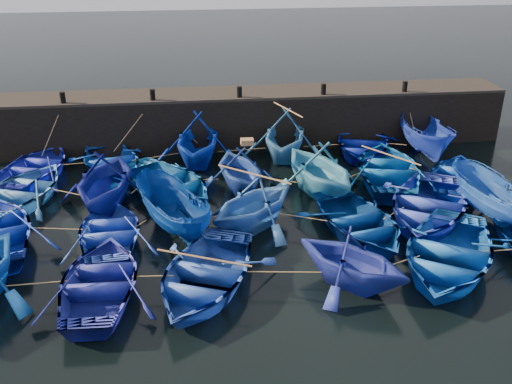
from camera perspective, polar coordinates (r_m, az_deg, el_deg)
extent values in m
plane|color=black|center=(19.23, 1.16, -5.93)|extent=(120.00, 120.00, 0.00)
cube|color=black|center=(28.26, -1.80, 7.29)|extent=(26.00, 2.50, 2.50)
cube|color=black|center=(27.89, -1.84, 9.85)|extent=(26.00, 2.50, 0.12)
cylinder|color=black|center=(27.42, -18.76, 8.94)|extent=(0.24, 0.24, 0.50)
cylinder|color=black|center=(26.89, -10.31, 9.56)|extent=(0.24, 0.24, 0.50)
cylinder|color=black|center=(26.94, -1.67, 9.98)|extent=(0.24, 0.24, 0.50)
cylinder|color=black|center=(27.58, 6.77, 10.18)|extent=(0.24, 0.24, 0.50)
cylinder|color=black|center=(28.77, 14.67, 10.18)|extent=(0.24, 0.24, 0.50)
imported|color=#131DA7|center=(26.21, -21.15, 2.33)|extent=(4.62, 5.59, 1.01)
imported|color=#093ABE|center=(25.73, -14.31, 2.91)|extent=(4.81, 5.77, 1.03)
imported|color=#0528A3|center=(25.83, -5.86, 5.33)|extent=(4.55, 5.09, 2.43)
imported|color=#2D6AB1|center=(26.36, 2.91, 5.80)|extent=(4.94, 5.39, 2.39)
imported|color=#000C71|center=(27.50, 10.56, 4.76)|extent=(5.02, 5.98, 1.06)
imported|color=#1731A4|center=(27.96, 16.63, 5.32)|extent=(2.01, 4.86, 1.85)
imported|color=blue|center=(24.09, -22.23, 0.17)|extent=(4.99, 5.82, 1.02)
imported|color=navy|center=(22.32, -14.81, 1.28)|extent=(4.63, 5.15, 2.41)
imported|color=#084F93|center=(23.26, -8.88, 1.03)|extent=(6.03, 6.34, 1.07)
imported|color=#1F44A5|center=(23.10, -1.62, 2.42)|extent=(3.98, 4.39, 2.00)
imported|color=#3283C7|center=(22.86, 6.35, 2.51)|extent=(5.10, 5.49, 2.36)
imported|color=navy|center=(24.77, 13.14, 2.30)|extent=(5.06, 6.26, 1.15)
imported|color=#093799|center=(25.13, 19.45, 1.55)|extent=(5.02, 5.50, 0.93)
imported|color=blue|center=(20.15, -14.35, -3.73)|extent=(3.49, 4.65, 0.92)
imported|color=navy|center=(20.15, -8.42, -1.85)|extent=(3.46, 4.77, 1.73)
imported|color=blue|center=(20.11, -0.24, -1.03)|extent=(5.27, 5.21, 2.10)
imported|color=navy|center=(20.30, 10.23, -2.92)|extent=(4.48, 5.55, 1.02)
imported|color=#1A2E9C|center=(21.88, 16.77, -1.24)|extent=(6.38, 6.97, 1.18)
imported|color=#1647A3|center=(22.48, 22.64, -0.70)|extent=(2.75, 4.71, 1.71)
imported|color=navy|center=(17.49, -15.23, -8.52)|extent=(3.56, 4.86, 0.98)
imported|color=#1F44AB|center=(17.16, -5.20, -8.17)|extent=(5.37, 6.16, 1.07)
imported|color=navy|center=(17.24, 9.61, -6.58)|extent=(4.82, 4.83, 1.93)
imported|color=#0A4293|center=(18.97, 18.59, -5.81)|extent=(6.40, 6.91, 1.17)
cube|color=#8F633E|center=(22.72, -0.90, 5.05)|extent=(0.51, 0.39, 0.22)
cylinder|color=tan|center=(25.91, -17.77, 2.71)|extent=(1.34, 0.19, 0.04)
cylinder|color=tan|center=(25.82, -10.03, 3.48)|extent=(2.04, 0.66, 0.04)
cylinder|color=tan|center=(26.25, -1.42, 4.24)|extent=(2.21, 0.21, 0.04)
cylinder|color=tan|center=(26.98, 6.78, 4.66)|extent=(1.93, 0.10, 0.04)
cylinder|color=tan|center=(27.75, 13.58, 4.71)|extent=(1.12, 0.50, 0.04)
cylinder|color=tan|center=(23.27, -18.56, 0.02)|extent=(1.55, 0.91, 0.04)
cylinder|color=tan|center=(22.89, -11.71, 0.42)|extent=(0.48, 0.99, 0.04)
cylinder|color=tan|center=(23.22, -5.24, 1.24)|extent=(1.15, 0.07, 0.04)
cylinder|color=tan|center=(23.14, 2.32, 1.24)|extent=(1.33, 0.74, 0.04)
cylinder|color=tan|center=(23.90, 9.82, 1.68)|extent=(1.45, 0.92, 0.04)
cylinder|color=tan|center=(24.90, 16.33, 1.99)|extent=(0.89, 0.86, 0.04)
cylinder|color=tan|center=(20.65, -19.72, -3.46)|extent=(2.14, 0.44, 0.04)
cylinder|color=tan|center=(20.17, -11.35, -3.08)|extent=(0.33, 0.46, 0.04)
cylinder|color=tan|center=(20.27, -4.29, -2.48)|extent=(1.08, 0.09, 0.04)
cylinder|color=tan|center=(20.23, 5.00, -2.57)|extent=(1.82, 0.90, 0.04)
cylinder|color=tan|center=(21.06, 13.63, -2.05)|extent=(1.05, 0.83, 0.04)
cylinder|color=tan|center=(22.23, 19.68, -1.37)|extent=(0.54, 0.40, 0.04)
cylinder|color=tan|center=(17.81, -20.99, -8.53)|extent=(1.76, 0.09, 0.04)
cylinder|color=tan|center=(17.24, -10.27, -8.28)|extent=(1.22, 0.13, 0.04)
cylinder|color=tan|center=(17.16, 2.23, -7.99)|extent=(2.59, 0.39, 0.04)
cylinder|color=tan|center=(18.17, 14.24, -6.80)|extent=(1.46, 0.58, 0.04)
cylinder|color=tan|center=(19.73, 22.87, -5.42)|extent=(1.46, 0.06, 0.04)
cylinder|color=tan|center=(27.30, -19.68, 5.89)|extent=(1.07, 1.11, 2.09)
cylinder|color=tan|center=(26.80, -12.17, 6.47)|extent=(1.93, 0.95, 2.10)
cylinder|color=tan|center=(26.99, -8.05, 6.92)|extent=(1.97, 0.31, 2.09)
cylinder|color=tan|center=(27.27, 0.45, 7.37)|extent=(1.98, 0.14, 2.09)
cylinder|color=tan|center=(28.03, 8.37, 7.60)|extent=(1.70, 0.07, 2.09)
cylinder|color=tan|center=(28.91, 15.17, 7.53)|extent=(0.63, 0.55, 2.08)
cylinder|color=#99724C|center=(25.98, 2.97, 8.36)|extent=(1.08, 2.84, 0.06)
cylinder|color=#99724C|center=(24.55, 13.27, 3.60)|extent=(1.77, 2.49, 0.06)
cylinder|color=#99724C|center=(19.66, -0.24, 1.79)|extent=(2.34, 1.97, 0.06)
cylinder|color=#99724C|center=(16.85, -5.27, -6.57)|extent=(2.74, 1.32, 0.06)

